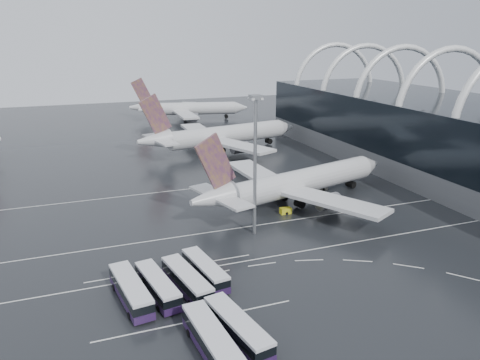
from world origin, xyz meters
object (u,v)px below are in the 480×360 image
object	(u,v)px
bus_row_near_c	(187,281)
bus_row_far_c	(238,328)
airliner_gate_c	(187,109)
floodlight_mast	(255,149)
bus_row_near_b	(157,286)
gse_cart_belly_c	(286,211)
airliner_main	(295,184)
bus_row_far_b	(212,340)
gse_cart_belly_b	(322,187)
airliner_gate_b	(220,136)
bus_row_near_d	(205,270)
bus_row_near_a	(131,290)
gse_cart_belly_e	(305,178)

from	to	relation	value
bus_row_near_c	bus_row_far_c	world-z (taller)	bus_row_far_c
airliner_gate_c	floodlight_mast	bearing A→B (deg)	-85.30
bus_row_near_b	gse_cart_belly_c	world-z (taller)	bus_row_near_b
airliner_main	bus_row_near_c	world-z (taller)	airliner_main
bus_row_far_b	airliner_gate_c	bearing A→B (deg)	-17.96
bus_row_far_b	gse_cart_belly_b	size ratio (longest dim) A/B	5.65
airliner_gate_b	bus_row_far_c	world-z (taller)	airliner_gate_b
bus_row_near_d	gse_cart_belly_b	world-z (taller)	bus_row_near_d
bus_row_near_c	floodlight_mast	world-z (taller)	floodlight_mast
airliner_main	bus_row_near_a	distance (m)	50.51
airliner_main	gse_cart_belly_e	xyz separation A→B (m)	(10.89, 14.96, -4.20)
airliner_gate_c	bus_row_near_d	bearing A→B (deg)	-89.88
bus_row_near_a	gse_cart_belly_e	bearing A→B (deg)	-57.59
airliner_main	airliner_gate_c	bearing A→B (deg)	72.02
bus_row_near_b	gse_cart_belly_c	xyz separation A→B (m)	(32.62, 23.83, -1.04)
airliner_gate_b	bus_row_near_d	size ratio (longest dim) A/B	4.67
gse_cart_belly_c	gse_cart_belly_b	bearing A→B (deg)	36.35
airliner_gate_b	bus_row_far_b	xyz separation A→B (m)	(-33.46, -99.03, -3.32)
bus_row_far_c	gse_cart_belly_b	xyz separation A→B (m)	(41.05, 49.67, -1.11)
gse_cart_belly_e	bus_row_near_b	bearing A→B (deg)	-137.66
bus_row_near_a	bus_row_near_d	distance (m)	12.17
airliner_gate_c	airliner_main	bearing A→B (deg)	-79.05
airliner_main	bus_row_far_b	xyz separation A→B (m)	(-33.61, -44.37, -2.98)
gse_cart_belly_c	bus_row_far_c	bearing A→B (deg)	-123.51
floodlight_mast	bus_row_near_a	bearing A→B (deg)	-147.70
bus_row_near_a	bus_row_far_b	bearing A→B (deg)	-161.43
bus_row_near_b	gse_cart_belly_e	world-z (taller)	bus_row_near_b
airliner_gate_b	bus_row_near_b	distance (m)	91.52
airliner_main	bus_row_near_a	size ratio (longest dim) A/B	4.07
airliner_gate_c	bus_row_far_b	bearing A→B (deg)	-89.94
airliner_gate_c	bus_row_far_c	size ratio (longest dim) A/B	3.98
bus_row_near_a	gse_cart_belly_b	world-z (taller)	bus_row_near_a
bus_row_near_d	gse_cart_belly_e	distance (m)	57.89
bus_row_near_d	bus_row_far_b	xyz separation A→B (m)	(-4.35, -17.64, 0.16)
bus_row_near_a	bus_row_near_b	xyz separation A→B (m)	(3.93, 0.15, -0.12)
bus_row_near_c	gse_cart_belly_c	size ratio (longest dim) A/B	5.50
bus_row_near_c	gse_cart_belly_c	world-z (taller)	bus_row_near_c
gse_cart_belly_e	airliner_gate_b	bearing A→B (deg)	105.54
bus_row_near_d	gse_cart_belly_b	bearing A→B (deg)	-59.19
bus_row_near_b	floodlight_mast	size ratio (longest dim) A/B	0.48
gse_cart_belly_e	bus_row_far_c	bearing A→B (deg)	-125.03
airliner_gate_b	gse_cart_belly_b	bearing A→B (deg)	-87.85
bus_row_far_b	bus_row_near_b	bearing A→B (deg)	8.69
bus_row_far_c	gse_cart_belly_e	bearing A→B (deg)	-45.37
bus_row_near_a	bus_row_far_c	bearing A→B (deg)	-148.51
bus_row_near_b	bus_row_far_b	distance (m)	15.88
bus_row_near_c	floodlight_mast	size ratio (longest dim) A/B	0.49
bus_row_near_d	floodlight_mast	bearing A→B (deg)	-53.71
airliner_main	gse_cart_belly_c	distance (m)	8.04
airliner_gate_b	bus_row_near_a	distance (m)	93.31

